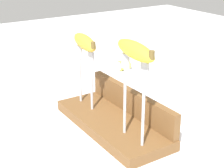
# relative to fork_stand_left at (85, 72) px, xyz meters

# --- Properties ---
(ground_plane) EXTENTS (3.00, 3.00, 0.00)m
(ground_plane) POSITION_rel_fork_stand_left_xyz_m (0.12, 0.01, -0.13)
(ground_plane) COLOR silver
(wooden_board) EXTENTS (0.37, 0.15, 0.03)m
(wooden_board) POSITION_rel_fork_stand_left_xyz_m (0.12, 0.01, -0.12)
(wooden_board) COLOR brown
(wooden_board) RESTS_ON ground
(board_backstop) EXTENTS (0.36, 0.02, 0.07)m
(board_backstop) POSITION_rel_fork_stand_left_xyz_m (0.12, 0.08, -0.07)
(board_backstop) COLOR brown
(board_backstop) RESTS_ON wooden_board
(fork_stand_left) EXTENTS (0.09, 0.01, 0.17)m
(fork_stand_left) POSITION_rel_fork_stand_left_xyz_m (0.00, 0.00, 0.00)
(fork_stand_left) COLOR #B2B2B7
(fork_stand_left) RESTS_ON wooden_board
(fork_stand_right) EXTENTS (0.10, 0.01, 0.20)m
(fork_stand_right) POSITION_rel_fork_stand_left_xyz_m (0.23, 0.00, 0.02)
(fork_stand_right) COLOR #B2B2B7
(fork_stand_right) RESTS_ON wooden_board
(banana_raised_left) EXTENTS (0.16, 0.07, 0.04)m
(banana_raised_left) POSITION_rel_fork_stand_left_xyz_m (-0.00, 0.00, 0.09)
(banana_raised_left) COLOR gold
(banana_raised_left) RESTS_ON fork_stand_left
(banana_raised_right) EXTENTS (0.16, 0.07, 0.04)m
(banana_raised_right) POSITION_rel_fork_stand_left_xyz_m (0.23, 0.00, 0.12)
(banana_raised_right) COLOR yellow
(banana_raised_right) RESTS_ON fork_stand_right
(fork_fallen_near) EXTENTS (0.15, 0.13, 0.01)m
(fork_fallen_near) POSITION_rel_fork_stand_left_xyz_m (-0.11, 0.31, -0.13)
(fork_fallen_near) COLOR #B2B2B7
(fork_fallen_near) RESTS_ON ground
(banana_chunk_near) EXTENTS (0.04, 0.05, 0.04)m
(banana_chunk_near) POSITION_rel_fork_stand_left_xyz_m (-0.26, 0.31, -0.11)
(banana_chunk_near) COLOR #DBD147
(banana_chunk_near) RESTS_ON ground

